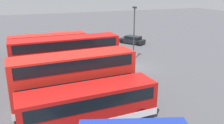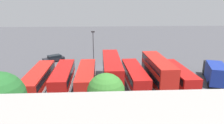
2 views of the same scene
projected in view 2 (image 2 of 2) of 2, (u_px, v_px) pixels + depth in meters
ground_plane at (109, 68)px, 40.21m from camera, size 140.00×140.00×0.00m
bus_single_deck_near_end at (178, 76)px, 31.53m from camera, size 3.03×10.21×2.95m
bus_double_decker_second at (158, 72)px, 30.81m from camera, size 3.01×10.39×4.55m
bus_single_deck_third at (135, 76)px, 31.54m from camera, size 3.05×10.84×2.95m
bus_double_decker_fourth at (112, 71)px, 31.11m from camera, size 2.73×11.83×4.55m
bus_single_deck_fifth at (86, 77)px, 31.13m from camera, size 2.63×10.92×2.95m
bus_single_deck_sixth at (63, 77)px, 31.11m from camera, size 2.88×10.81×2.95m
bus_single_deck_seventh at (39, 79)px, 30.20m from camera, size 2.73×11.47×2.95m
box_truck_blue at (215, 72)px, 32.99m from camera, size 4.79×7.91×3.20m
car_hatchback_silver at (54, 58)px, 44.60m from camera, size 4.79×4.00×1.43m
lamp_post_tall at (93, 46)px, 39.91m from camera, size 0.70×0.30×7.33m
tree_leftmost at (106, 92)px, 19.24m from camera, size 3.67×3.67×6.40m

